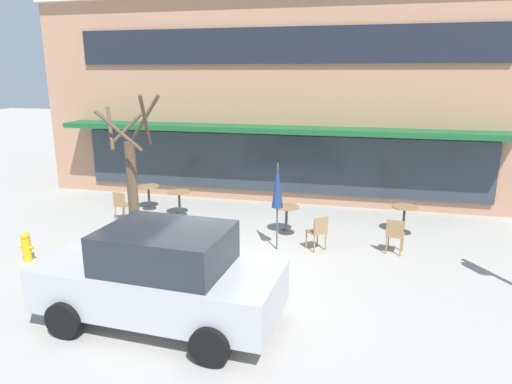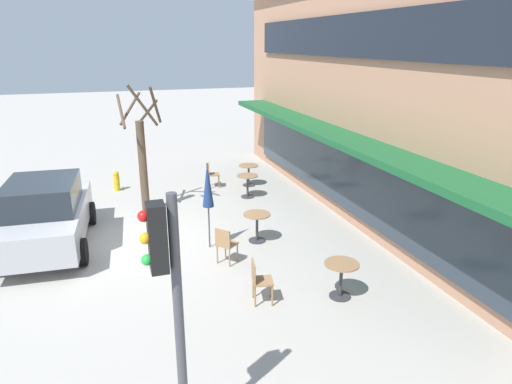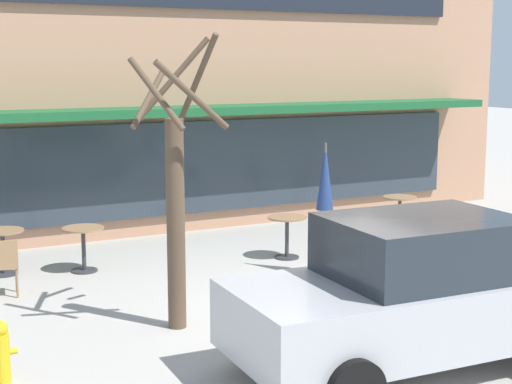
% 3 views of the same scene
% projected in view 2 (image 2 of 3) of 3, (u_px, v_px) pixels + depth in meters
% --- Properties ---
extents(ground_plane, '(80.00, 80.00, 0.00)m').
position_uv_depth(ground_plane, '(134.00, 243.00, 11.80)').
color(ground_plane, '#ADA8A0').
extents(building_facade, '(16.92, 9.10, 7.09)m').
position_uv_depth(building_facade, '(467.00, 91.00, 13.62)').
color(building_facade, tan).
rests_on(building_facade, ground).
extents(cafe_table_near_wall, '(0.70, 0.70, 0.76)m').
position_uv_depth(cafe_table_near_wall, '(248.00, 182.00, 15.15)').
color(cafe_table_near_wall, '#333338').
rests_on(cafe_table_near_wall, ground).
extents(cafe_table_streetside, '(0.70, 0.70, 0.76)m').
position_uv_depth(cafe_table_streetside, '(257.00, 223.00, 11.76)').
color(cafe_table_streetside, '#333338').
rests_on(cafe_table_streetside, ground).
extents(cafe_table_by_tree, '(0.70, 0.70, 0.76)m').
position_uv_depth(cafe_table_by_tree, '(341.00, 274.00, 9.15)').
color(cafe_table_by_tree, '#333338').
rests_on(cafe_table_by_tree, ground).
extents(cafe_table_mid_patio, '(0.70, 0.70, 0.76)m').
position_uv_depth(cafe_table_mid_patio, '(249.00, 172.00, 16.39)').
color(cafe_table_mid_patio, '#333338').
rests_on(cafe_table_mid_patio, ground).
extents(patio_umbrella_green_folded, '(0.28, 0.28, 2.20)m').
position_uv_depth(patio_umbrella_green_folded, '(208.00, 186.00, 11.06)').
color(patio_umbrella_green_folded, '#4C4C51').
rests_on(patio_umbrella_green_folded, ground).
extents(cafe_chair_0, '(0.47, 0.47, 0.89)m').
position_uv_depth(cafe_chair_0, '(259.00, 279.00, 8.96)').
color(cafe_chair_0, '#9E754C').
rests_on(cafe_chair_0, ground).
extents(cafe_chair_1, '(0.56, 0.56, 0.89)m').
position_uv_depth(cafe_chair_1, '(225.00, 243.00, 10.55)').
color(cafe_chair_1, '#9E754C').
rests_on(cafe_chair_1, ground).
extents(cafe_chair_2, '(0.46, 0.46, 0.89)m').
position_uv_depth(cafe_chair_2, '(212.00, 173.00, 16.20)').
color(cafe_chair_2, '#9E754C').
rests_on(cafe_chair_2, ground).
extents(parked_sedan, '(4.30, 2.20, 1.76)m').
position_uv_depth(parked_sedan, '(46.00, 214.00, 11.34)').
color(parked_sedan, '#B7B7BC').
rests_on(parked_sedan, ground).
extents(street_tree, '(1.25, 1.25, 3.86)m').
position_uv_depth(street_tree, '(142.00, 156.00, 13.50)').
color(street_tree, brown).
rests_on(street_tree, ground).
extents(traffic_light_pole, '(0.26, 0.44, 3.40)m').
position_uv_depth(traffic_light_pole, '(168.00, 285.00, 5.22)').
color(traffic_light_pole, '#47474C').
rests_on(traffic_light_pole, ground).
extents(fire_hydrant, '(0.36, 0.20, 0.71)m').
position_uv_depth(fire_hydrant, '(117.00, 181.00, 15.88)').
color(fire_hydrant, gold).
rests_on(fire_hydrant, ground).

